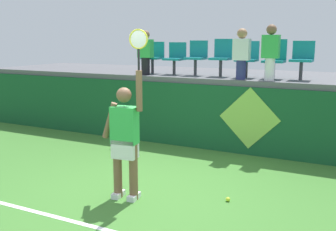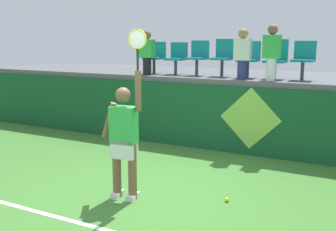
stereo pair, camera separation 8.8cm
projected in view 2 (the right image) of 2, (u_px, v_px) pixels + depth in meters
The scene contains 18 objects.
ground_plane at pixel (141, 193), 6.23m from camera, with size 40.00×40.00×0.00m, color #3D752D.
court_back_wall at pixel (211, 117), 8.62m from camera, with size 13.42×0.20×1.41m, color #144C28.
spectator_platform at pixel (234, 76), 9.77m from camera, with size 13.42×3.08×0.12m, color #56565B.
court_baseline_stripe at pixel (91, 226), 5.14m from camera, with size 12.08×0.08×0.01m, color white.
tennis_player at pixel (124, 137), 5.87m from camera, with size 0.75×0.30×2.50m.
tennis_ball at pixel (227, 200), 5.90m from camera, with size 0.07×0.07×0.07m, color #D1E533.
water_bottle at pixel (268, 75), 8.08m from camera, with size 0.08×0.08×0.22m, color white.
stadium_chair_0 at pixel (155, 56), 9.74m from camera, with size 0.44×0.42×0.76m.
stadium_chair_1 at pixel (177, 57), 9.48m from camera, with size 0.44×0.42×0.75m.
stadium_chair_2 at pixel (198, 56), 9.23m from camera, with size 0.44×0.42×0.80m.
stadium_chair_3 at pixel (223, 55), 8.95m from camera, with size 0.44×0.42×0.83m.
stadium_chair_4 at pixel (249, 57), 8.69m from camera, with size 0.44×0.42×0.79m.
stadium_chair_5 at pixel (276, 57), 8.42m from camera, with size 0.44×0.42×0.83m.
stadium_chair_6 at pixel (304, 58), 8.16m from camera, with size 0.44×0.42×0.80m.
spectator_0 at pixel (147, 52), 9.37m from camera, with size 0.34×0.21×1.03m.
spectator_1 at pixel (243, 53), 8.26m from camera, with size 0.34×0.21×1.05m.
spectator_2 at pixel (272, 51), 8.03m from camera, with size 0.34×0.21×1.12m.
wall_signage_mount at pixel (249, 155), 8.26m from camera, with size 1.27×0.01×1.41m.
Camera 2 is at (3.10, -5.03, 2.37)m, focal length 42.80 mm.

